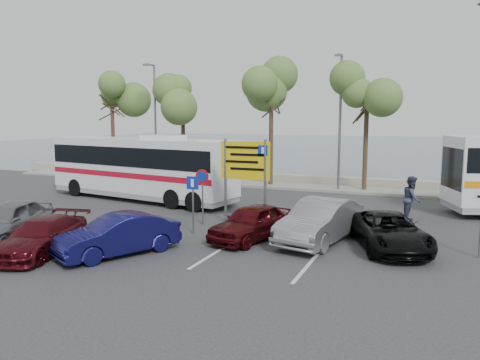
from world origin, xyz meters
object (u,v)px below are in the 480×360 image
at_px(street_lamp_right, 340,116).
at_px(pedestrian_far, 412,199).
at_px(car_maroon, 42,236).
at_px(car_red, 252,222).
at_px(car_silver_a, 6,221).
at_px(car_blue, 118,235).
at_px(suv_black, 389,231).
at_px(direction_sign, 245,167).
at_px(car_silver_b, 320,221).
at_px(street_lamp_left, 155,116).
at_px(pedestrian_near, 169,191).
at_px(coach_bus_left, 140,170).

xyz_separation_m(street_lamp_right, pedestrian_far, (4.51, -7.02, -3.62)).
bearing_deg(car_maroon, car_red, 24.74).
distance_m(car_silver_a, car_blue, 4.80).
relative_size(car_red, suv_black, 0.87).
distance_m(car_blue, car_maroon, 2.55).
xyz_separation_m(direction_sign, car_blue, (-2.15, -5.83, -1.76)).
xyz_separation_m(street_lamp_right, car_blue, (-4.15, -16.15, -3.93)).
height_order(direction_sign, car_red, direction_sign).
height_order(direction_sign, car_silver_b, direction_sign).
xyz_separation_m(street_lamp_left, car_silver_a, (4.05, -16.33, -3.85)).
distance_m(car_blue, car_red, 4.83).
height_order(street_lamp_left, street_lamp_right, same).
xyz_separation_m(street_lamp_right, car_red, (-0.79, -12.68, -3.94)).
bearing_deg(car_red, car_silver_b, 30.81).
bearing_deg(car_maroon, pedestrian_near, 79.47).
height_order(street_lamp_right, car_silver_a, street_lamp_right).
bearing_deg(suv_black, pedestrian_far, 63.30).
distance_m(direction_sign, car_blue, 6.46).
bearing_deg(coach_bus_left, car_silver_a, -86.60).
height_order(direction_sign, coach_bus_left, direction_sign).
relative_size(street_lamp_right, pedestrian_far, 4.07).
relative_size(car_red, pedestrian_far, 1.96).
xyz_separation_m(street_lamp_left, pedestrian_far, (17.51, -7.02, -3.62)).
height_order(street_lamp_right, direction_sign, street_lamp_right).
relative_size(street_lamp_right, car_silver_a, 1.81).
xyz_separation_m(coach_bus_left, car_blue, (5.35, -9.13, -1.00)).
height_order(direction_sign, pedestrian_near, direction_sign).
bearing_deg(street_lamp_left, street_lamp_right, 0.00).
relative_size(street_lamp_left, pedestrian_far, 4.07).
height_order(street_lamp_left, car_blue, street_lamp_left).
height_order(direction_sign, car_maroon, direction_sign).
bearing_deg(car_silver_b, pedestrian_far, 71.15).
xyz_separation_m(car_silver_a, car_maroon, (2.40, -0.69, -0.16)).
bearing_deg(street_lamp_right, car_maroon, -111.04).
height_order(street_lamp_left, car_maroon, street_lamp_left).
bearing_deg(car_maroon, street_lamp_left, 98.54).
bearing_deg(street_lamp_left, direction_sign, -43.17).
distance_m(street_lamp_left, car_blue, 18.83).
bearing_deg(street_lamp_right, coach_bus_left, -143.54).
xyz_separation_m(direction_sign, car_silver_b, (3.61, -1.70, -1.66)).
bearing_deg(pedestrian_near, car_blue, 105.41).
height_order(car_maroon, car_red, car_red).
bearing_deg(pedestrian_far, car_blue, 138.78).
relative_size(car_maroon, car_silver_b, 0.87).
relative_size(car_red, car_silver_b, 0.83).
distance_m(street_lamp_left, car_silver_b, 19.31).
bearing_deg(direction_sign, car_maroon, -124.20).
height_order(car_blue, car_red, car_blue).
relative_size(car_silver_b, pedestrian_far, 2.37).
relative_size(direction_sign, pedestrian_far, 1.83).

